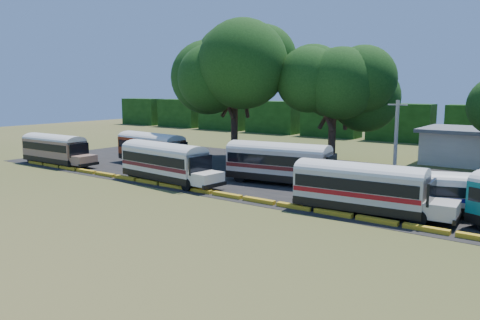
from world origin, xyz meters
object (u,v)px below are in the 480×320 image
Objects in this scene: bus_beige at (55,147)px; tree_west at (234,64)px; bus_red at (152,146)px; bus_cream_west at (166,160)px; bus_white_red at (363,185)px.

tree_west is (14.10, 14.30, 9.26)m from bus_beige.
bus_red is 0.98× the size of bus_cream_west.
bus_cream_west is at bearing -78.42° from tree_west.
bus_cream_west is 17.10m from tree_west.
bus_white_red is (26.79, -6.07, -0.06)m from bus_red.
bus_white_red is 0.68× the size of tree_west.
bus_red is 0.69× the size of tree_west.
bus_white_red is at bearing -7.68° from bus_red.
bus_white_red is 27.02m from tree_west.
bus_beige is at bearing -134.59° from tree_west.
bus_cream_west reaches higher than bus_beige.
bus_white_red reaches higher than bus_beige.
tree_west reaches higher than bus_beige.
bus_beige is at bearing 176.43° from bus_white_red.
bus_beige is at bearing -137.80° from bus_red.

